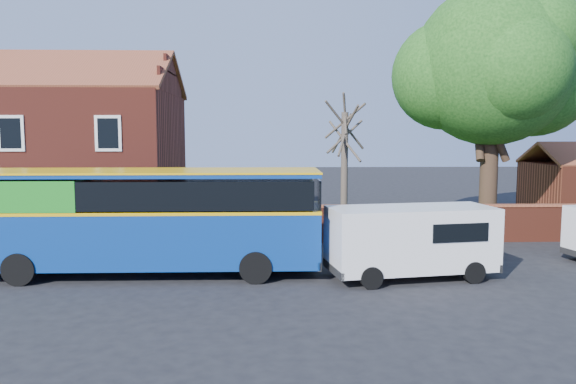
{
  "coord_description": "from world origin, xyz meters",
  "views": [
    {
      "loc": [
        3.71,
        -16.28,
        4.61
      ],
      "look_at": [
        4.43,
        5.0,
        2.37
      ],
      "focal_mm": 35.0,
      "sensor_mm": 36.0,
      "label": 1
    }
  ],
  "objects": [
    {
      "name": "ground",
      "position": [
        0.0,
        0.0,
        0.0
      ],
      "size": [
        120.0,
        120.0,
        0.0
      ],
      "primitive_type": "plane",
      "color": "black",
      "rests_on": "ground"
    },
    {
      "name": "grass_strip",
      "position": [
        13.0,
        13.0,
        0.02
      ],
      "size": [
        26.0,
        12.0,
        0.04
      ],
      "primitive_type": "cube",
      "color": "#426B28",
      "rests_on": "ground"
    },
    {
      "name": "shop_building",
      "position": [
        -7.02,
        11.5,
        3.41
      ],
      "size": [
        12.3,
        8.13,
        10.5
      ],
      "color": "maroon",
      "rests_on": "ground"
    },
    {
      "name": "boundary_wall",
      "position": [
        13.0,
        7.0,
        0.81
      ],
      "size": [
        22.0,
        0.38,
        1.6
      ],
      "color": "maroon",
      "rests_on": "ground"
    },
    {
      "name": "bus",
      "position": [
        -0.66,
        1.94,
        1.94
      ],
      "size": [
        11.24,
        2.94,
        3.42
      ],
      "rotation": [
        0.0,
        0.0,
        -0.0
      ],
      "color": "navy",
      "rests_on": "ground"
    },
    {
      "name": "van_near",
      "position": [
        8.22,
        1.11,
        1.28
      ],
      "size": [
        5.47,
        2.89,
        2.28
      ],
      "rotation": [
        0.0,
        0.0,
        0.16
      ],
      "color": "white",
      "rests_on": "ground"
    },
    {
      "name": "large_tree",
      "position": [
        14.22,
        10.13,
        7.51
      ],
      "size": [
        9.4,
        7.44,
        11.47
      ],
      "color": "black",
      "rests_on": "ground"
    },
    {
      "name": "bare_tree",
      "position": [
        7.14,
        9.08,
        3.11
      ],
      "size": [
        2.27,
        2.7,
        6.06
      ],
      "color": "#4C4238",
      "rests_on": "ground"
    }
  ]
}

